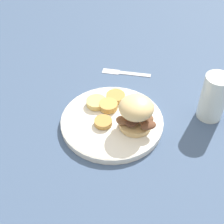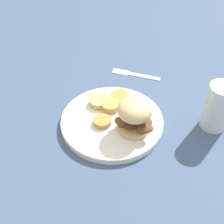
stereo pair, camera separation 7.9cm
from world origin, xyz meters
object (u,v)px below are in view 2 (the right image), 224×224
Objects in this scene: dinner_plate at (112,121)px; drinking_glass at (218,107)px; fork at (135,74)px; sandwich at (135,115)px.

drinking_glass is (-0.25, 0.09, 0.05)m from dinner_plate.
fork is 0.29m from drinking_glass.
dinner_plate reaches higher than fork.
dinner_plate is 2.06× the size of drinking_glass.
fork is 1.04× the size of drinking_glass.
dinner_plate is at bearing -50.06° from sandwich.
drinking_glass reaches higher than dinner_plate.
sandwich is 0.26m from fork.
drinking_glass is at bearing 160.96° from dinner_plate.
dinner_plate is at bearing -19.04° from drinking_glass.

